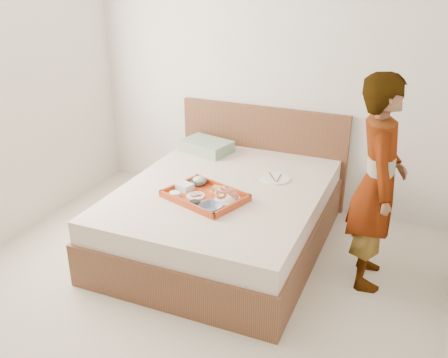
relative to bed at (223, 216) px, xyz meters
name	(u,v)px	position (x,y,z in m)	size (l,w,h in m)	color
ground	(169,314)	(0.02, -1.00, -0.27)	(3.50, 4.00, 0.01)	beige
wall_back	(268,69)	(0.02, 1.00, 1.04)	(3.50, 0.01, 2.60)	silver
bed	(223,216)	(0.00, 0.00, 0.00)	(1.65, 2.00, 0.53)	brown
headboard	(262,154)	(0.00, 0.97, 0.21)	(1.65, 0.06, 0.95)	brown
pillow	(207,146)	(-0.46, 0.68, 0.32)	(0.45, 0.31, 0.11)	gray
tray	(205,196)	(-0.05, -0.25, 0.29)	(0.59, 0.43, 0.05)	#B13C1A
prawn_plate	(227,200)	(0.14, -0.25, 0.29)	(0.20, 0.20, 0.01)	white
navy_bowl_big	(211,208)	(0.09, -0.44, 0.30)	(0.17, 0.17, 0.04)	#132145
sauce_dish	(195,204)	(-0.05, -0.42, 0.30)	(0.09, 0.09, 0.03)	black
meat_plate	(196,196)	(-0.11, -0.27, 0.29)	(0.14, 0.14, 0.01)	white
bread_plate	(219,191)	(0.02, -0.13, 0.29)	(0.14, 0.14, 0.01)	orange
salad_bowl	(199,182)	(-0.19, -0.06, 0.30)	(0.13, 0.13, 0.04)	#132145
plastic_tub	(185,187)	(-0.25, -0.20, 0.31)	(0.12, 0.10, 0.05)	silver
cheese_round	(175,194)	(-0.27, -0.33, 0.30)	(0.09, 0.09, 0.03)	white
dinner_plate	(276,179)	(0.34, 0.31, 0.27)	(0.25, 0.25, 0.01)	white
person	(378,184)	(1.19, -0.03, 0.52)	(0.57, 0.38, 1.57)	beige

